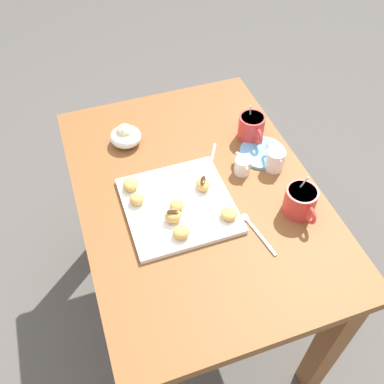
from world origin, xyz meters
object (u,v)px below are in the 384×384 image
(pastry_plate_square, at_px, (179,205))
(beignet_5, at_px, (177,205))
(beignet_3, at_px, (131,184))
(cream_pitcher_white, at_px, (275,159))
(chocolate_sauce_pitcher, at_px, (242,165))
(coffee_mug_red_right, at_px, (301,201))
(ice_cream_bowl, at_px, (125,136))
(coffee_mug_red_left, at_px, (252,127))
(beignet_0, at_px, (173,216))
(dining_table, at_px, (197,219))
(saucer_sky_left, at_px, (263,153))
(beignet_1, at_px, (181,232))
(beignet_2, at_px, (137,199))
(beignet_4, at_px, (203,184))
(beignet_6, at_px, (229,214))

(pastry_plate_square, bearing_deg, beignet_5, -33.18)
(beignet_3, height_order, beignet_5, beignet_3)
(pastry_plate_square, relative_size, cream_pitcher_white, 3.01)
(chocolate_sauce_pitcher, bearing_deg, coffee_mug_red_right, 24.68)
(ice_cream_bowl, bearing_deg, cream_pitcher_white, 57.57)
(coffee_mug_red_left, height_order, beignet_0, coffee_mug_red_left)
(dining_table, xyz_separation_m, chocolate_sauce_pitcher, (-0.03, 0.16, 0.17))
(saucer_sky_left, height_order, beignet_5, beignet_5)
(coffee_mug_red_right, bearing_deg, beignet_0, -101.86)
(saucer_sky_left, relative_size, beignet_5, 3.64)
(cream_pitcher_white, height_order, beignet_3, cream_pitcher_white)
(ice_cream_bowl, bearing_deg, beignet_5, 12.02)
(beignet_1, distance_m, beignet_5, 0.10)
(pastry_plate_square, relative_size, beignet_2, 7.18)
(cream_pitcher_white, xyz_separation_m, ice_cream_bowl, (-0.27, -0.42, -0.01))
(coffee_mug_red_left, bearing_deg, beignet_1, -47.63)
(coffee_mug_red_right, bearing_deg, beignet_5, -108.74)
(pastry_plate_square, bearing_deg, cream_pitcher_white, 99.39)
(pastry_plate_square, xyz_separation_m, ice_cream_bowl, (-0.33, -0.08, 0.03))
(coffee_mug_red_left, relative_size, ice_cream_bowl, 1.29)
(coffee_mug_red_left, relative_size, beignet_5, 3.20)
(cream_pitcher_white, xyz_separation_m, beignet_5, (0.07, -0.35, -0.01))
(beignet_4, distance_m, beignet_5, 0.11)
(coffee_mug_red_right, bearing_deg, beignet_3, -117.91)
(pastry_plate_square, relative_size, saucer_sky_left, 2.04)
(beignet_3, relative_size, beignet_5, 1.31)
(dining_table, xyz_separation_m, beignet_4, (0.01, 0.02, 0.18))
(coffee_mug_red_right, relative_size, beignet_3, 2.45)
(cream_pitcher_white, xyz_separation_m, beignet_4, (0.02, -0.25, -0.01))
(coffee_mug_red_right, bearing_deg, pastry_plate_square, -111.55)
(coffee_mug_red_right, height_order, beignet_1, coffee_mug_red_right)
(ice_cream_bowl, relative_size, beignet_3, 1.90)
(beignet_0, distance_m, beignet_2, 0.13)
(dining_table, relative_size, beignet_3, 18.54)
(coffee_mug_red_left, height_order, coffee_mug_red_right, same)
(chocolate_sauce_pitcher, bearing_deg, beignet_2, -85.22)
(beignet_0, bearing_deg, coffee_mug_red_left, 126.37)
(pastry_plate_square, bearing_deg, beignet_1, -14.03)
(dining_table, bearing_deg, beignet_5, -54.83)
(chocolate_sauce_pitcher, distance_m, beignet_6, 0.20)
(dining_table, height_order, saucer_sky_left, saucer_sky_left)
(beignet_6, bearing_deg, beignet_1, -82.96)
(beignet_3, bearing_deg, dining_table, 71.79)
(pastry_plate_square, distance_m, beignet_6, 0.16)
(dining_table, height_order, beignet_2, beignet_2)
(beignet_0, height_order, beignet_4, beignet_0)
(saucer_sky_left, relative_size, beignet_1, 3.17)
(saucer_sky_left, distance_m, beignet_4, 0.26)
(coffee_mug_red_left, bearing_deg, beignet_5, -56.07)
(cream_pitcher_white, xyz_separation_m, saucer_sky_left, (-0.07, -0.01, -0.03))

